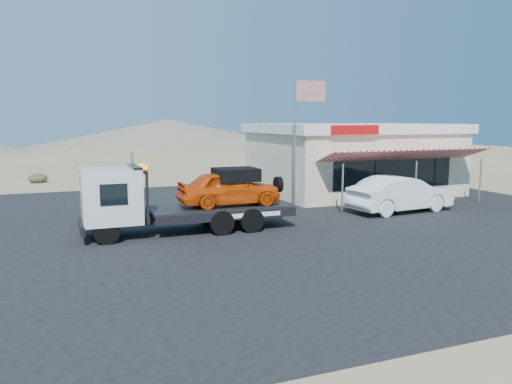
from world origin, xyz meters
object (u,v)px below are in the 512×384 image
white_sedan (400,194)px  flagpole (300,128)px  tow_truck (184,196)px  jerky_store (351,158)px

white_sedan → flagpole: 5.43m
tow_truck → white_sedan: bearing=2.5°
white_sedan → jerky_store: size_ratio=0.48×
jerky_store → flagpole: flagpole is taller
jerky_store → flagpole: bearing=-141.2°
tow_truck → jerky_store: jerky_store is taller
tow_truck → jerky_store: bearing=30.9°
tow_truck → jerky_store: size_ratio=0.73×
white_sedan → jerky_store: 6.69m
white_sedan → jerky_store: jerky_store is taller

